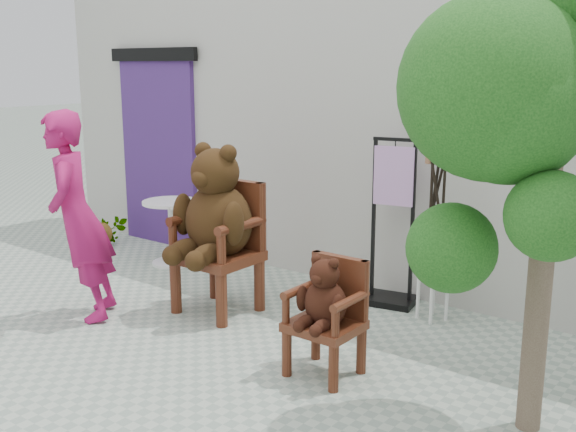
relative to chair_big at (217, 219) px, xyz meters
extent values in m
plane|color=#9AA594|center=(0.82, -1.26, -0.83)|extent=(60.00, 60.00, 0.00)
cube|color=#B6B3AA|center=(0.82, 1.84, 0.67)|extent=(9.00, 1.00, 3.00)
cube|color=#412266|center=(-2.18, 1.32, 0.27)|extent=(1.20, 0.08, 2.20)
cube|color=black|center=(-2.18, 1.28, 1.42)|extent=(1.40, 0.06, 0.15)
cylinder|color=#411B0E|center=(-0.27, -0.25, -0.60)|extent=(0.10, 0.10, 0.46)
cylinder|color=#411B0E|center=(-0.27, 0.24, -0.60)|extent=(0.10, 0.10, 0.46)
cylinder|color=#411B0E|center=(0.27, -0.25, -0.60)|extent=(0.10, 0.10, 0.46)
cylinder|color=#411B0E|center=(0.27, 0.24, -0.60)|extent=(0.10, 0.10, 0.46)
cube|color=#411B0E|center=(0.00, -0.01, -0.33)|extent=(0.66, 0.60, 0.09)
cube|color=#411B0E|center=(0.00, 0.25, 0.01)|extent=(0.62, 0.09, 0.60)
cylinder|color=#411B0E|center=(-0.28, 0.25, 0.01)|extent=(0.09, 0.09, 0.60)
cylinder|color=#411B0E|center=(-0.28, -0.25, -0.15)|extent=(0.08, 0.08, 0.27)
cylinder|color=#411B0E|center=(-0.28, -0.01, -0.01)|extent=(0.09, 0.57, 0.09)
cylinder|color=#411B0E|center=(0.28, 0.25, 0.01)|extent=(0.09, 0.09, 0.60)
cylinder|color=#411B0E|center=(0.28, -0.25, -0.15)|extent=(0.08, 0.08, 0.27)
cylinder|color=#411B0E|center=(0.28, -0.01, -0.01)|extent=(0.09, 0.57, 0.09)
ellipsoid|color=black|center=(0.00, 0.02, -0.02)|extent=(0.62, 0.53, 0.65)
sphere|color=black|center=(0.00, -0.01, 0.41)|extent=(0.41, 0.41, 0.41)
ellipsoid|color=black|center=(0.00, -0.17, 0.38)|extent=(0.19, 0.15, 0.15)
sphere|color=black|center=(-0.15, 0.00, 0.59)|extent=(0.15, 0.15, 0.15)
sphere|color=black|center=(0.15, 0.00, 0.59)|extent=(0.15, 0.15, 0.15)
ellipsoid|color=black|center=(-0.30, -0.11, 0.03)|extent=(0.15, 0.21, 0.37)
ellipsoid|color=black|center=(-0.13, -0.26, -0.23)|extent=(0.18, 0.37, 0.18)
sphere|color=black|center=(-0.13, -0.40, -0.25)|extent=(0.18, 0.18, 0.18)
ellipsoid|color=black|center=(0.30, -0.11, 0.03)|extent=(0.15, 0.21, 0.37)
ellipsoid|color=black|center=(0.13, -0.26, -0.23)|extent=(0.18, 0.37, 0.18)
sphere|color=black|center=(0.13, -0.40, -0.25)|extent=(0.18, 0.18, 0.18)
cylinder|color=#411B0E|center=(1.26, -0.65, -0.67)|extent=(0.07, 0.07, 0.33)
cylinder|color=#411B0E|center=(1.26, -0.29, -0.67)|extent=(0.07, 0.07, 0.33)
cylinder|color=#411B0E|center=(1.65, -0.65, -0.67)|extent=(0.07, 0.07, 0.33)
cylinder|color=#411B0E|center=(1.65, -0.29, -0.67)|extent=(0.07, 0.07, 0.33)
cube|color=#411B0E|center=(1.45, -0.47, -0.47)|extent=(0.47, 0.43, 0.06)
cube|color=#411B0E|center=(1.45, -0.28, -0.22)|extent=(0.45, 0.06, 0.43)
cylinder|color=#411B0E|center=(1.25, -0.28, -0.22)|extent=(0.06, 0.06, 0.43)
cylinder|color=#411B0E|center=(1.25, -0.65, -0.34)|extent=(0.05, 0.05, 0.20)
cylinder|color=#411B0E|center=(1.25, -0.47, -0.24)|extent=(0.06, 0.41, 0.06)
cylinder|color=#411B0E|center=(1.66, -0.28, -0.22)|extent=(0.06, 0.06, 0.43)
cylinder|color=#411B0E|center=(1.66, -0.65, -0.34)|extent=(0.05, 0.05, 0.20)
cylinder|color=#411B0E|center=(1.66, -0.47, -0.24)|extent=(0.06, 0.41, 0.06)
ellipsoid|color=black|center=(1.45, -0.46, -0.31)|extent=(0.31, 0.26, 0.33)
sphere|color=black|center=(1.45, -0.48, -0.09)|extent=(0.21, 0.21, 0.21)
ellipsoid|color=black|center=(1.45, -0.56, -0.11)|extent=(0.09, 0.07, 0.07)
sphere|color=black|center=(1.38, -0.47, 0.00)|extent=(0.07, 0.07, 0.07)
sphere|color=black|center=(1.52, -0.47, 0.00)|extent=(0.07, 0.07, 0.07)
ellipsoid|color=black|center=(1.30, -0.53, -0.28)|extent=(0.07, 0.10, 0.19)
ellipsoid|color=black|center=(1.38, -0.60, -0.41)|extent=(0.09, 0.18, 0.09)
sphere|color=black|center=(1.38, -0.68, -0.42)|extent=(0.09, 0.09, 0.09)
ellipsoid|color=black|center=(1.60, -0.53, -0.28)|extent=(0.07, 0.10, 0.19)
ellipsoid|color=black|center=(1.52, -0.60, -0.41)|extent=(0.09, 0.18, 0.09)
sphere|color=black|center=(1.52, -0.68, -0.42)|extent=(0.09, 0.09, 0.09)
imported|color=#A51456|center=(-0.82, -0.82, 0.05)|extent=(0.75, 0.76, 1.77)
cylinder|color=white|center=(-1.40, 0.75, -0.14)|extent=(0.60, 0.60, 0.03)
cylinder|color=white|center=(-1.40, 0.75, -0.48)|extent=(0.06, 0.06, 0.68)
cylinder|color=white|center=(-1.40, 0.75, -0.82)|extent=(0.44, 0.44, 0.03)
cube|color=black|center=(0.94, 1.06, -0.08)|extent=(0.04, 0.04, 1.50)
cube|color=black|center=(1.29, 1.13, -0.08)|extent=(0.04, 0.04, 1.50)
cube|color=black|center=(1.11, 1.09, 0.67)|extent=(0.40, 0.11, 0.03)
cube|color=black|center=(1.11, 1.09, -0.80)|extent=(0.51, 0.43, 0.06)
cube|color=#C68ECF|center=(1.11, 1.08, 0.35)|extent=(0.36, 0.11, 0.52)
cylinder|color=black|center=(1.11, 1.09, 0.64)|extent=(0.01, 0.01, 0.08)
cylinder|color=white|center=(1.59, 0.96, -0.39)|extent=(0.32, 0.32, 0.03)
cylinder|color=white|center=(1.67, 1.05, -0.61)|extent=(0.03, 0.03, 0.44)
cylinder|color=white|center=(1.50, 1.05, -0.61)|extent=(0.03, 0.03, 0.44)
cylinder|color=white|center=(1.50, 0.88, -0.61)|extent=(0.03, 0.03, 0.44)
cylinder|color=white|center=(1.67, 0.88, -0.61)|extent=(0.03, 0.03, 0.44)
cylinder|color=black|center=(1.56, 1.00, 0.22)|extent=(0.14, 0.12, 0.79)
cylinder|color=brown|center=(1.52, 1.04, 0.54)|extent=(0.05, 0.04, 0.08)
cylinder|color=black|center=(1.55, 0.99, 0.22)|extent=(0.07, 0.10, 0.80)
cylinder|color=brown|center=(1.52, 1.01, 0.54)|extent=(0.04, 0.04, 0.08)
cylinder|color=black|center=(1.54, 0.94, 0.22)|extent=(0.07, 0.13, 0.80)
cylinder|color=brown|center=(1.50, 0.93, 0.54)|extent=(0.04, 0.05, 0.08)
cylinder|color=black|center=(1.54, 0.94, 0.22)|extent=(0.06, 0.09, 0.80)
cylinder|color=brown|center=(1.52, 0.93, 0.54)|extent=(0.04, 0.04, 0.07)
cylinder|color=black|center=(1.63, 0.98, 0.22)|extent=(0.06, 0.10, 0.80)
cylinder|color=brown|center=(1.66, 1.00, 0.54)|extent=(0.04, 0.04, 0.07)
cylinder|color=black|center=(1.61, 0.92, 0.22)|extent=(0.16, 0.10, 0.79)
cylinder|color=brown|center=(1.64, 0.87, 0.54)|extent=(0.05, 0.04, 0.08)
cylinder|color=#4F3E2F|center=(2.83, -0.31, 0.41)|extent=(0.14, 0.14, 2.49)
sphere|color=#123E11|center=(2.80, -0.03, 1.41)|extent=(0.93, 0.93, 0.93)
sphere|color=#123E11|center=(2.63, -0.72, 1.19)|extent=(0.97, 0.97, 0.97)
sphere|color=#123E11|center=(2.76, -0.46, 1.59)|extent=(0.66, 0.66, 0.66)
sphere|color=#123E11|center=(2.45, -0.25, 1.18)|extent=(0.66, 0.66, 0.66)
sphere|color=#123E11|center=(2.73, -0.73, 1.11)|extent=(0.82, 0.82, 0.82)
sphere|color=#123E11|center=(2.47, -0.75, 0.32)|extent=(0.50, 0.50, 0.50)
sphere|color=#123E11|center=(3.01, -0.84, 0.59)|extent=(0.44, 0.44, 0.44)
imported|color=#123E11|center=(-2.58, 0.80, -0.63)|extent=(0.44, 0.40, 0.41)
camera|label=1|loc=(3.92, -4.11, 1.30)|focal=42.00mm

